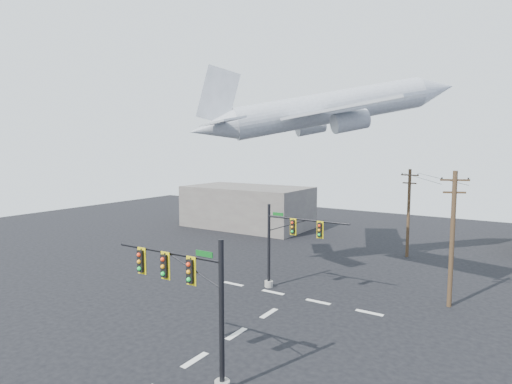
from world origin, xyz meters
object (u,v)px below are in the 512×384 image
Objects in this scene: utility_pole_a at (452,237)px; airliner at (330,109)px; utility_pole_b at (409,211)px; signal_mast_near at (192,300)px; signal_mast_far at (285,245)px.

airliner is (-11.09, 3.08, 10.00)m from utility_pole_a.
airliner is (-4.89, -10.19, 10.32)m from utility_pole_b.
utility_pole_b reaches higher than signal_mast_near.
signal_mast_near is at bearing -131.35° from airliner.
signal_mast_far is at bearing 101.09° from signal_mast_near.
utility_pole_a is (9.19, 18.09, 1.04)m from signal_mast_near.
signal_mast_far is 0.78× the size of utility_pole_b.
utility_pole_a reaches higher than signal_mast_near.
utility_pole_b is at bearing 91.61° from utility_pole_a.
airliner is (0.98, 6.51, 11.46)m from signal_mast_far.
signal_mast_near is at bearing -78.91° from signal_mast_far.
signal_mast_far is 17.75m from utility_pole_b.
utility_pole_b is at bearing 84.54° from signal_mast_near.
utility_pole_a is 15.25m from airliner.
signal_mast_far is 0.34× the size of airliner.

